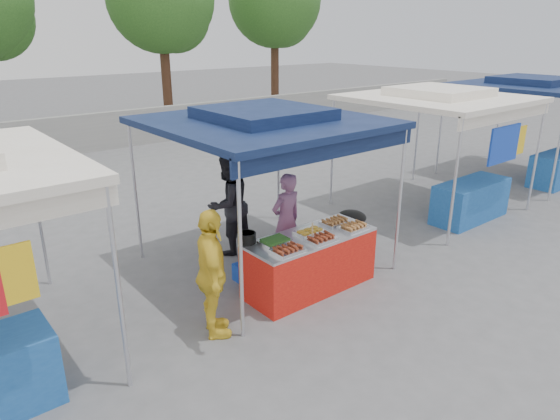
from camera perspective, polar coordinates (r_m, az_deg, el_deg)
ground_plane at (r=7.69m, az=2.85°, el=-8.57°), size 80.00×80.00×0.00m
back_wall at (r=16.92m, az=-23.02°, el=7.85°), size 40.00×0.25×1.20m
main_canopy at (r=7.62m, az=-1.78°, el=10.12°), size 3.20×3.20×2.57m
neighbor_stall_right at (r=10.83m, az=19.10°, el=7.81°), size 3.20×3.20×2.57m
neighbor_stall_far at (r=14.34m, az=27.87°, el=9.33°), size 3.20×3.20×2.57m
tree_2 at (r=20.25m, az=-13.14°, el=22.05°), size 3.92×3.92×6.74m
tree_3 at (r=23.67m, az=-0.39°, el=22.44°), size 4.03×4.03×6.93m
vendor_table at (r=7.43m, az=3.42°, el=-5.97°), size 2.00×0.80×0.85m
food_tray_fl at (r=6.69m, az=0.89°, el=-4.60°), size 0.42×0.30×0.07m
food_tray_fm at (r=7.07m, az=4.71°, el=-3.30°), size 0.42×0.30×0.07m
food_tray_fr at (r=7.53m, az=8.39°, el=-1.97°), size 0.42×0.30×0.07m
food_tray_bl at (r=6.96m, az=-0.57°, el=-3.60°), size 0.42×0.30×0.07m
food_tray_bm at (r=7.30m, az=3.44°, el=-2.50°), size 0.42×0.30×0.07m
food_tray_br at (r=7.70m, az=6.30°, el=-1.36°), size 0.42×0.30×0.07m
cooking_pot at (r=7.00m, az=-3.81°, el=-3.17°), size 0.26×0.26×0.15m
skewer_cup at (r=7.06m, az=3.72°, el=-3.24°), size 0.07×0.07×0.09m
wok_burner at (r=8.51m, az=8.11°, el=-2.22°), size 0.49×0.49×0.83m
crate_left at (r=7.81m, az=-3.46°, el=-6.99°), size 0.46×0.32×0.27m
crate_right at (r=8.15m, az=1.85°, el=-5.68°), size 0.49×0.34×0.29m
crate_stacked at (r=8.03m, az=1.88°, el=-3.80°), size 0.48×0.34×0.29m
vendor_woman at (r=7.98m, az=0.72°, el=-1.23°), size 0.59×0.39×1.57m
helper_man at (r=8.51m, az=-5.91°, el=0.64°), size 0.95×0.80×1.75m
customer_person at (r=6.20m, az=-7.77°, el=-7.34°), size 0.78×1.06×1.68m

